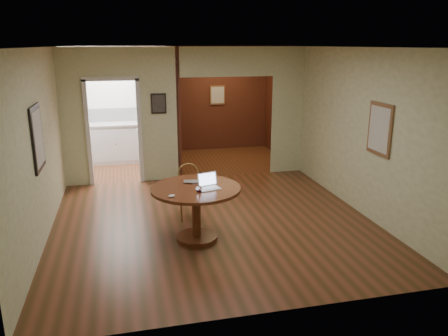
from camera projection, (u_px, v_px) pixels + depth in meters
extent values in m
plane|color=#462B14|center=(214.00, 223.00, 6.96)|extent=(5.00, 5.00, 0.00)
plane|color=white|center=(213.00, 47.00, 6.22)|extent=(5.00, 5.00, 0.00)
plane|color=beige|center=(266.00, 193.00, 4.25)|extent=(5.00, 0.00, 5.00)
plane|color=beige|center=(37.00, 149.00, 6.04)|extent=(0.00, 5.00, 5.00)
plane|color=beige|center=(363.00, 133.00, 7.14)|extent=(0.00, 5.00, 5.00)
cube|color=beige|center=(73.00, 119.00, 8.44)|extent=(0.50, 2.70, 0.04)
cube|color=beige|center=(159.00, 116.00, 8.80)|extent=(0.80, 2.70, 0.04)
cube|color=beige|center=(287.00, 111.00, 9.40)|extent=(0.70, 2.70, 0.04)
plane|color=white|center=(120.00, 104.00, 10.51)|extent=(2.70, 0.00, 2.70)
plane|color=#391910|center=(217.00, 99.00, 11.52)|extent=(2.70, 0.00, 2.70)
cube|color=#391910|center=(172.00, 107.00, 10.06)|extent=(0.08, 2.50, 2.70)
cube|color=black|center=(37.00, 138.00, 6.00)|extent=(0.03, 0.70, 0.90)
cube|color=brown|center=(380.00, 129.00, 6.62)|extent=(0.03, 0.60, 0.80)
cube|color=black|center=(159.00, 104.00, 8.71)|extent=(0.30, 0.03, 0.40)
cube|color=silver|center=(217.00, 95.00, 11.48)|extent=(0.40, 0.03, 0.50)
cube|color=white|center=(121.00, 115.00, 10.56)|extent=(2.00, 0.02, 0.32)
cylinder|color=maroon|center=(197.00, 237.00, 6.37)|extent=(0.60, 0.60, 0.05)
cylinder|color=maroon|center=(196.00, 214.00, 6.27)|extent=(0.13, 0.13, 0.69)
cylinder|color=maroon|center=(196.00, 189.00, 6.17)|extent=(1.28, 1.28, 0.04)
cylinder|color=olive|center=(189.00, 195.00, 7.03)|extent=(0.41, 0.41, 0.03)
cylinder|color=olive|center=(182.00, 210.00, 6.94)|extent=(0.03, 0.03, 0.41)
cylinder|color=olive|center=(199.00, 209.00, 6.97)|extent=(0.03, 0.03, 0.41)
cylinder|color=olive|center=(181.00, 204.00, 7.20)|extent=(0.03, 0.03, 0.41)
cylinder|color=olive|center=(197.00, 203.00, 7.23)|extent=(0.03, 0.03, 0.41)
cylinder|color=olive|center=(179.00, 182.00, 7.09)|extent=(0.02, 0.02, 0.33)
cylinder|color=olive|center=(198.00, 182.00, 7.13)|extent=(0.02, 0.02, 0.33)
torus|color=olive|center=(188.00, 173.00, 7.08)|extent=(0.35, 0.06, 0.35)
cube|color=white|center=(209.00, 189.00, 6.08)|extent=(0.33, 0.27, 0.01)
cube|color=silver|center=(209.00, 189.00, 6.06)|extent=(0.27, 0.16, 0.00)
cube|color=white|center=(207.00, 179.00, 6.17)|extent=(0.30, 0.13, 0.19)
cube|color=#97A1C1|center=(207.00, 179.00, 6.16)|extent=(0.26, 0.10, 0.16)
imported|color=silver|center=(196.00, 183.00, 6.32)|extent=(0.37, 0.27, 0.03)
ellipsoid|color=white|center=(172.00, 196.00, 5.74)|extent=(0.11, 0.08, 0.04)
cylinder|color=#0B1652|center=(204.00, 191.00, 5.99)|extent=(0.14, 0.09, 0.01)
cube|color=silver|center=(123.00, 143.00, 10.47)|extent=(2.00, 0.55, 0.90)
cube|color=#AFAEAA|center=(122.00, 124.00, 10.34)|extent=(2.06, 0.60, 0.04)
sphere|color=#B20C0C|center=(116.00, 144.00, 10.15)|extent=(0.03, 0.03, 0.03)
sphere|color=#B20C0C|center=(160.00, 142.00, 10.37)|extent=(0.03, 0.03, 0.03)
ellipsoid|color=beige|center=(155.00, 116.00, 10.48)|extent=(0.32, 0.29, 0.26)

